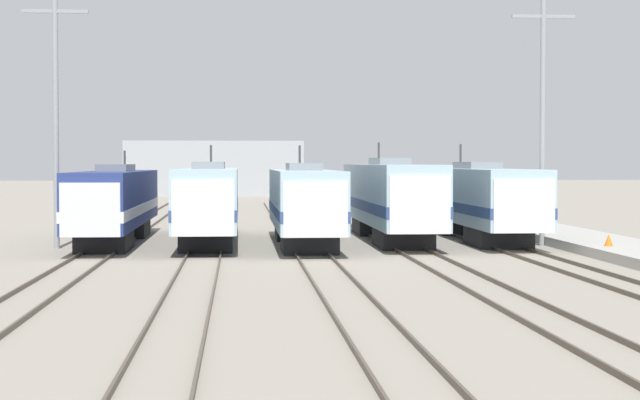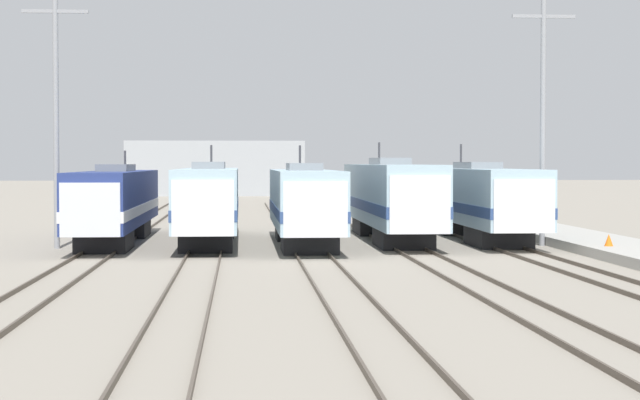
# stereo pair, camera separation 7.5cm
# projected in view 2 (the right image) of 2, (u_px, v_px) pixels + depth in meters

# --- Properties ---
(ground_plane) EXTENTS (400.00, 400.00, 0.00)m
(ground_plane) POSITION_uv_depth(u_px,v_px,m) (314.00, 259.00, 45.12)
(ground_plane) COLOR gray
(rail_pair_far_left) EXTENTS (1.50, 120.00, 0.15)m
(rail_pair_far_left) POSITION_uv_depth(u_px,v_px,m) (90.00, 258.00, 44.43)
(rail_pair_far_left) COLOR #4C4238
(rail_pair_far_left) RESTS_ON ground_plane
(rail_pair_center_left) EXTENTS (1.51, 120.00, 0.15)m
(rail_pair_center_left) POSITION_uv_depth(u_px,v_px,m) (203.00, 257.00, 44.77)
(rail_pair_center_left) COLOR #4C4238
(rail_pair_center_left) RESTS_ON ground_plane
(rail_pair_center) EXTENTS (1.51, 120.00, 0.15)m
(rail_pair_center) POSITION_uv_depth(u_px,v_px,m) (314.00, 257.00, 45.12)
(rail_pair_center) COLOR #4C4238
(rail_pair_center) RESTS_ON ground_plane
(rail_pair_center_right) EXTENTS (1.51, 120.00, 0.15)m
(rail_pair_center_right) POSITION_uv_depth(u_px,v_px,m) (423.00, 256.00, 45.46)
(rail_pair_center_right) COLOR #4C4238
(rail_pair_center_right) RESTS_ON ground_plane
(rail_pair_far_right) EXTENTS (1.50, 120.00, 0.15)m
(rail_pair_far_right) POSITION_uv_depth(u_px,v_px,m) (531.00, 255.00, 45.81)
(rail_pair_far_right) COLOR #4C4238
(rail_pair_far_right) RESTS_ON ground_plane
(locomotive_far_left) EXTENTS (2.76, 18.99, 4.71)m
(locomotive_far_left) POSITION_uv_depth(u_px,v_px,m) (115.00, 203.00, 53.29)
(locomotive_far_left) COLOR black
(locomotive_far_left) RESTS_ON ground_plane
(locomotive_center_left) EXTENTS (2.89, 18.36, 5.01)m
(locomotive_center_left) POSITION_uv_depth(u_px,v_px,m) (209.00, 201.00, 53.47)
(locomotive_center_left) COLOR #232326
(locomotive_center_left) RESTS_ON ground_plane
(locomotive_center) EXTENTS (2.94, 16.26, 4.95)m
(locomotive_center) POSITION_uv_depth(u_px,v_px,m) (305.00, 203.00, 51.71)
(locomotive_center) COLOR #232326
(locomotive_center) RESTS_ON ground_plane
(locomotive_center_right) EXTENTS (2.94, 19.18, 5.19)m
(locomotive_center_right) POSITION_uv_depth(u_px,v_px,m) (391.00, 198.00, 55.23)
(locomotive_center_right) COLOR #232326
(locomotive_center_right) RESTS_ON ground_plane
(locomotive_far_right) EXTENTS (3.02, 18.94, 5.10)m
(locomotive_far_right) POSITION_uv_depth(u_px,v_px,m) (479.00, 200.00, 55.79)
(locomotive_far_right) COLOR #232326
(locomotive_far_right) RESTS_ON ground_plane
(catenary_tower_left) EXTENTS (3.10, 0.27, 12.66)m
(catenary_tower_left) POSITION_uv_depth(u_px,v_px,m) (56.00, 106.00, 50.15)
(catenary_tower_left) COLOR gray
(catenary_tower_left) RESTS_ON ground_plane
(catenary_tower_right) EXTENTS (3.10, 0.27, 12.66)m
(catenary_tower_right) POSITION_uv_depth(u_px,v_px,m) (543.00, 108.00, 51.87)
(catenary_tower_right) COLOR gray
(catenary_tower_right) RESTS_ON ground_plane
(platform) EXTENTS (4.00, 120.00, 0.44)m
(platform) POSITION_uv_depth(u_px,v_px,m) (631.00, 251.00, 46.13)
(platform) COLOR #A8A59E
(platform) RESTS_ON ground_plane
(traffic_cone) EXTENTS (0.38, 0.38, 0.53)m
(traffic_cone) POSITION_uv_depth(u_px,v_px,m) (609.00, 240.00, 46.17)
(traffic_cone) COLOR orange
(traffic_cone) RESTS_ON platform
(depot_building) EXTENTS (21.71, 9.22, 6.71)m
(depot_building) POSITION_uv_depth(u_px,v_px,m) (216.00, 168.00, 132.99)
(depot_building) COLOR #9EA3A8
(depot_building) RESTS_ON ground_plane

